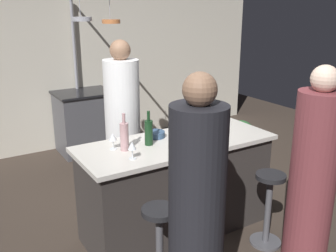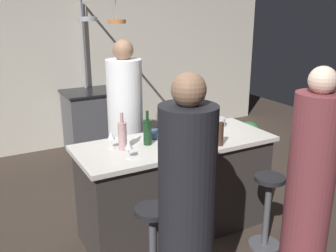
# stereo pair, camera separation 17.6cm
# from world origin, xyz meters

# --- Properties ---
(ground_plane) EXTENTS (9.00, 9.00, 0.00)m
(ground_plane) POSITION_xyz_m (0.00, 0.00, 0.00)
(ground_plane) COLOR #382D26
(back_wall) EXTENTS (6.40, 0.16, 2.60)m
(back_wall) POSITION_xyz_m (0.00, 2.85, 1.30)
(back_wall) COLOR beige
(back_wall) RESTS_ON ground_plane
(kitchen_island) EXTENTS (1.80, 0.72, 0.90)m
(kitchen_island) POSITION_xyz_m (0.00, 0.00, 0.45)
(kitchen_island) COLOR #332D2B
(kitchen_island) RESTS_ON ground_plane
(stove_range) EXTENTS (0.80, 0.64, 0.89)m
(stove_range) POSITION_xyz_m (0.00, 2.45, 0.45)
(stove_range) COLOR #47474C
(stove_range) RESTS_ON ground_plane
(chef) EXTENTS (0.37, 0.37, 1.74)m
(chef) POSITION_xyz_m (-0.15, 0.82, 0.81)
(chef) COLOR white
(chef) RESTS_ON ground_plane
(bar_stool_left) EXTENTS (0.28, 0.28, 0.68)m
(bar_stool_left) POSITION_xyz_m (-0.55, -0.62, 0.38)
(bar_stool_left) COLOR #4C4C51
(bar_stool_left) RESTS_ON ground_plane
(guest_left) EXTENTS (0.36, 0.36, 1.71)m
(guest_left) POSITION_xyz_m (-0.48, -0.98, 0.79)
(guest_left) COLOR black
(guest_left) RESTS_ON ground_plane
(bar_stool_right) EXTENTS (0.28, 0.28, 0.68)m
(bar_stool_right) POSITION_xyz_m (0.56, -0.62, 0.38)
(bar_stool_right) COLOR #4C4C51
(bar_stool_right) RESTS_ON ground_plane
(guest_right) EXTENTS (0.35, 0.35, 1.67)m
(guest_right) POSITION_xyz_m (0.59, -1.01, 0.77)
(guest_right) COLOR brown
(guest_right) RESTS_ON ground_plane
(overhead_pot_rack) EXTENTS (0.57, 1.38, 2.17)m
(overhead_pot_rack) POSITION_xyz_m (-0.06, 2.07, 1.61)
(overhead_pot_rack) COLOR gray
(overhead_pot_rack) RESTS_ON ground_plane
(potted_plant) EXTENTS (0.36, 0.36, 0.52)m
(potted_plant) POSITION_xyz_m (1.80, 1.11, 0.30)
(potted_plant) COLOR brown
(potted_plant) RESTS_ON ground_plane
(pepper_mill) EXTENTS (0.05, 0.05, 0.21)m
(pepper_mill) POSITION_xyz_m (0.28, -0.28, 1.01)
(pepper_mill) COLOR #382319
(pepper_mill) RESTS_ON kitchen_island
(wine_bottle_dark) EXTENTS (0.07, 0.07, 0.31)m
(wine_bottle_dark) POSITION_xyz_m (0.15, 0.12, 1.02)
(wine_bottle_dark) COLOR black
(wine_bottle_dark) RESTS_ON kitchen_island
(wine_bottle_amber) EXTENTS (0.07, 0.07, 0.32)m
(wine_bottle_amber) POSITION_xyz_m (0.43, 0.21, 1.03)
(wine_bottle_amber) COLOR brown
(wine_bottle_amber) RESTS_ON kitchen_island
(wine_bottle_red) EXTENTS (0.07, 0.07, 0.30)m
(wine_bottle_red) POSITION_xyz_m (-0.26, 0.05, 1.02)
(wine_bottle_red) COLOR #143319
(wine_bottle_red) RESTS_ON kitchen_island
(wine_bottle_green) EXTENTS (0.07, 0.07, 0.31)m
(wine_bottle_green) POSITION_xyz_m (0.24, -0.12, 1.02)
(wine_bottle_green) COLOR #193D23
(wine_bottle_green) RESTS_ON kitchen_island
(wine_bottle_rose) EXTENTS (0.07, 0.07, 0.32)m
(wine_bottle_rose) POSITION_xyz_m (-0.50, 0.03, 1.03)
(wine_bottle_rose) COLOR #B78C8E
(wine_bottle_rose) RESTS_ON kitchen_island
(wine_glass_near_right_guest) EXTENTS (0.07, 0.07, 0.15)m
(wine_glass_near_right_guest) POSITION_xyz_m (-0.57, 0.11, 1.01)
(wine_glass_near_right_guest) COLOR silver
(wine_glass_near_right_guest) RESTS_ON kitchen_island
(wine_glass_near_left_guest) EXTENTS (0.07, 0.07, 0.15)m
(wine_glass_near_left_guest) POSITION_xyz_m (-0.53, -0.17, 1.01)
(wine_glass_near_left_guest) COLOR silver
(wine_glass_near_left_guest) RESTS_ON kitchen_island
(mixing_bowl_blue) EXTENTS (0.17, 0.17, 0.06)m
(mixing_bowl_blue) POSITION_xyz_m (-0.11, 0.19, 0.93)
(mixing_bowl_blue) COLOR #334C6B
(mixing_bowl_blue) RESTS_ON kitchen_island
(mixing_bowl_steel) EXTENTS (0.15, 0.15, 0.08)m
(mixing_bowl_steel) POSITION_xyz_m (0.60, 0.19, 0.94)
(mixing_bowl_steel) COLOR #B7B7BC
(mixing_bowl_steel) RESTS_ON kitchen_island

